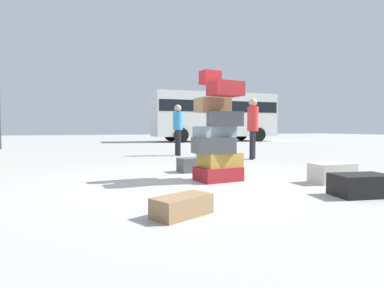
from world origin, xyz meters
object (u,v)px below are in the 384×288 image
object	(u,v)px
suitcase_tower	(218,136)
person_tourist_with_camera	(178,125)
suitcase_charcoal_left_side	(198,164)
suitcase_brown_foreground_near	(182,206)
suitcase_cream_white_trunk	(332,173)
person_bearded_onlooker	(253,123)
parked_bus	(214,114)
suitcase_black_behind_tower	(361,185)

from	to	relation	value
suitcase_tower	person_tourist_with_camera	size ratio (longest dim) A/B	1.12
suitcase_charcoal_left_side	person_tourist_with_camera	distance (m)	3.70
suitcase_tower	suitcase_brown_foreground_near	bearing A→B (deg)	-124.59
suitcase_cream_white_trunk	person_bearded_onlooker	bearing A→B (deg)	77.19
parked_bus	person_bearded_onlooker	bearing A→B (deg)	-106.99
parked_bus	suitcase_charcoal_left_side	bearing A→B (deg)	-113.17
suitcase_cream_white_trunk	person_tourist_with_camera	world-z (taller)	person_tourist_with_camera
suitcase_tower	parked_bus	distance (m)	15.68
suitcase_cream_white_trunk	parked_bus	distance (m)	15.90
person_bearded_onlooker	parked_bus	distance (m)	12.16
suitcase_charcoal_left_side	suitcase_black_behind_tower	world-z (taller)	same
suitcase_brown_foreground_near	parked_bus	world-z (taller)	parked_bus
suitcase_black_behind_tower	person_tourist_with_camera	world-z (taller)	person_tourist_with_camera
person_bearded_onlooker	person_tourist_with_camera	bearing A→B (deg)	-96.68
parked_bus	suitcase_brown_foreground_near	bearing A→B (deg)	-112.97
suitcase_brown_foreground_near	suitcase_tower	bearing A→B (deg)	30.54
person_bearded_onlooker	person_tourist_with_camera	xyz separation A→B (m)	(-1.56, 1.82, -0.04)
suitcase_black_behind_tower	suitcase_brown_foreground_near	bearing A→B (deg)	-168.86
suitcase_charcoal_left_side	suitcase_cream_white_trunk	distance (m)	2.41
suitcase_cream_white_trunk	suitcase_brown_foreground_near	size ratio (longest dim) A/B	1.14
suitcase_brown_foreground_near	suitcase_charcoal_left_side	bearing A→B (deg)	40.60
parked_bus	person_tourist_with_camera	bearing A→B (deg)	-117.76
suitcase_black_behind_tower	suitcase_brown_foreground_near	size ratio (longest dim) A/B	1.16
person_bearded_onlooker	person_tourist_with_camera	size ratio (longest dim) A/B	1.05
suitcase_tower	suitcase_black_behind_tower	world-z (taller)	suitcase_tower
suitcase_charcoal_left_side	suitcase_brown_foreground_near	xyz separation A→B (m)	(-1.28, -2.81, -0.04)
suitcase_cream_white_trunk	suitcase_black_behind_tower	distance (m)	0.96
person_tourist_with_camera	person_bearded_onlooker	bearing A→B (deg)	42.57
suitcase_charcoal_left_side	person_bearded_onlooker	world-z (taller)	person_bearded_onlooker
suitcase_brown_foreground_near	suitcase_black_behind_tower	bearing A→B (deg)	-23.84
person_bearded_onlooker	suitcase_black_behind_tower	bearing A→B (deg)	27.52
person_bearded_onlooker	parked_bus	world-z (taller)	parked_bus
suitcase_tower	person_bearded_onlooker	world-z (taller)	suitcase_tower
suitcase_cream_white_trunk	suitcase_brown_foreground_near	xyz separation A→B (m)	(-2.76, -0.91, -0.06)
suitcase_cream_white_trunk	suitcase_black_behind_tower	world-z (taller)	suitcase_cream_white_trunk
suitcase_charcoal_left_side	suitcase_tower	bearing A→B (deg)	-100.70
suitcase_charcoal_left_side	parked_bus	xyz separation A→B (m)	(6.34, 13.15, 1.70)
person_bearded_onlooker	suitcase_charcoal_left_side	bearing A→B (deg)	-10.30
person_bearded_onlooker	suitcase_tower	bearing A→B (deg)	2.44
suitcase_cream_white_trunk	parked_bus	size ratio (longest dim) A/B	0.08
suitcase_tower	suitcase_black_behind_tower	xyz separation A→B (m)	(1.18, -1.66, -0.58)
suitcase_tower	parked_bus	bearing A→B (deg)	65.69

